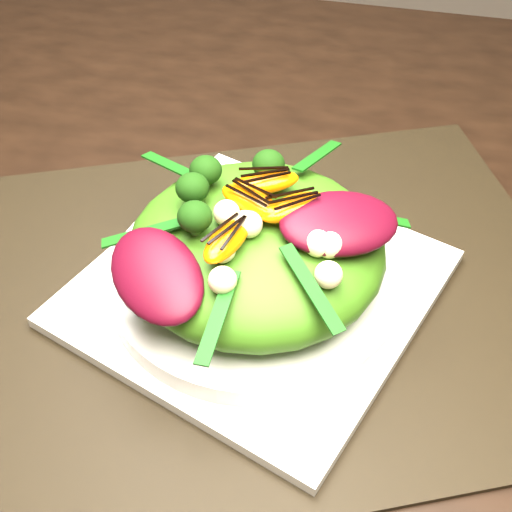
% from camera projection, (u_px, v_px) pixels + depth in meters
% --- Properties ---
extents(floor, '(4.00, 4.00, 0.01)m').
position_uv_depth(floor, '(279.00, 506.00, 1.26)').
color(floor, brown).
rests_on(floor, ground).
extents(dining_table, '(1.60, 0.90, 0.75)m').
position_uv_depth(dining_table, '(296.00, 198.00, 0.74)').
color(dining_table, black).
rests_on(dining_table, floor).
extents(placemat, '(0.69, 0.62, 0.00)m').
position_uv_depth(placemat, '(256.00, 293.00, 0.61)').
color(placemat, black).
rests_on(placemat, dining_table).
extents(plate_base, '(0.36, 0.36, 0.01)m').
position_uv_depth(plate_base, '(256.00, 287.00, 0.61)').
color(plate_base, silver).
rests_on(plate_base, placemat).
extents(salad_bowl, '(0.27, 0.27, 0.02)m').
position_uv_depth(salad_bowl, '(256.00, 276.00, 0.60)').
color(salad_bowl, silver).
rests_on(salad_bowl, plate_base).
extents(lettuce_mound, '(0.27, 0.27, 0.07)m').
position_uv_depth(lettuce_mound, '(256.00, 248.00, 0.57)').
color(lettuce_mound, '#3C6D14').
rests_on(lettuce_mound, salad_bowl).
extents(radicchio_leaf, '(0.12, 0.10, 0.02)m').
position_uv_depth(radicchio_leaf, '(339.00, 223.00, 0.53)').
color(radicchio_leaf, '#3E0613').
rests_on(radicchio_leaf, lettuce_mound).
extents(orange_segment, '(0.06, 0.04, 0.01)m').
position_uv_depth(orange_segment, '(268.00, 183.00, 0.57)').
color(orange_segment, '#E96303').
rests_on(orange_segment, lettuce_mound).
extents(broccoli_floret, '(0.05, 0.05, 0.04)m').
position_uv_depth(broccoli_floret, '(210.00, 167.00, 0.57)').
color(broccoli_floret, black).
rests_on(broccoli_floret, lettuce_mound).
extents(macadamia_nut, '(0.03, 0.03, 0.02)m').
position_uv_depth(macadamia_nut, '(275.00, 251.00, 0.51)').
color(macadamia_nut, '#FFE2B3').
rests_on(macadamia_nut, lettuce_mound).
extents(balsamic_drizzle, '(0.05, 0.02, 0.00)m').
position_uv_depth(balsamic_drizzle, '(268.00, 175.00, 0.56)').
color(balsamic_drizzle, black).
rests_on(balsamic_drizzle, orange_segment).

